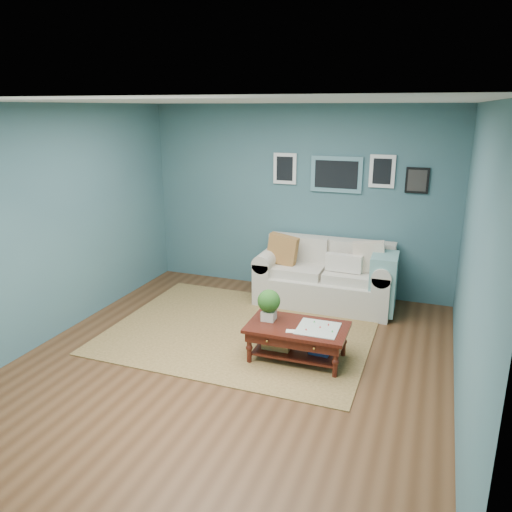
% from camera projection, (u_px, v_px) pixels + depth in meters
% --- Properties ---
extents(room_shell, '(5.00, 5.02, 2.70)m').
position_uv_depth(room_shell, '(234.00, 240.00, 5.06)').
color(room_shell, brown).
rests_on(room_shell, ground).
extents(area_rug, '(3.12, 2.50, 0.01)m').
position_uv_depth(area_rug, '(241.00, 330.00, 6.15)').
color(area_rug, brown).
rests_on(area_rug, ground).
extents(loveseat, '(1.89, 0.86, 0.97)m').
position_uv_depth(loveseat, '(331.00, 277.00, 6.90)').
color(loveseat, beige).
rests_on(loveseat, ground).
extents(coffee_table, '(1.08, 0.64, 0.75)m').
position_uv_depth(coffee_table, '(292.00, 331.00, 5.39)').
color(coffee_table, black).
rests_on(coffee_table, ground).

